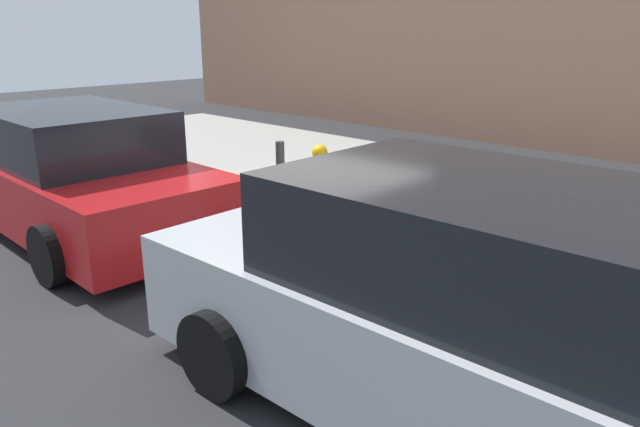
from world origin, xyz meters
TOP-DOWN VIEW (x-y plane):
  - ground_plane at (0.00, 0.00)m, footprint 40.00×40.00m
  - sidewalk_curb at (0.00, -2.50)m, footprint 18.00×5.00m
  - suitcase_silver_0 at (-3.15, -0.70)m, footprint 0.37×0.26m
  - suitcase_olive_1 at (-2.68, -0.69)m, footprint 0.40×0.22m
  - suitcase_red_2 at (-2.20, -0.79)m, footprint 0.40×0.19m
  - suitcase_teal_3 at (-1.70, -0.80)m, footprint 0.45×0.22m
  - suitcase_black_4 at (-1.17, -0.79)m, footprint 0.46×0.24m
  - suitcase_navy_5 at (-0.66, -0.78)m, footprint 0.42×0.25m
  - fire_hydrant at (0.32, -0.76)m, footprint 0.39×0.21m
  - bollard_post at (0.94, -0.61)m, footprint 0.12×0.12m
  - parked_car_silver_0 at (-3.47, 1.79)m, footprint 4.69×2.16m
  - parked_car_red_1 at (2.12, 1.79)m, footprint 4.77×2.17m

SIDE VIEW (x-z plane):
  - ground_plane at x=0.00m, z-range 0.00..0.00m
  - sidewalk_curb at x=0.00m, z-range 0.00..0.14m
  - suitcase_silver_0 at x=-3.15m, z-range 0.11..0.79m
  - suitcase_black_4 at x=-1.17m, z-range 0.11..0.81m
  - suitcase_teal_3 at x=-1.70m, z-range 0.11..0.86m
  - suitcase_navy_5 at x=-0.66m, z-range 0.01..0.98m
  - suitcase_olive_1 at x=-2.68m, z-range 0.04..0.96m
  - suitcase_red_2 at x=-2.20m, z-range 0.03..0.98m
  - bollard_post at x=0.94m, z-range 0.14..0.97m
  - fire_hydrant at x=0.32m, z-range 0.16..1.01m
  - parked_car_red_1 at x=2.12m, z-range -0.04..1.50m
  - parked_car_silver_0 at x=-3.47m, z-range -0.05..1.58m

